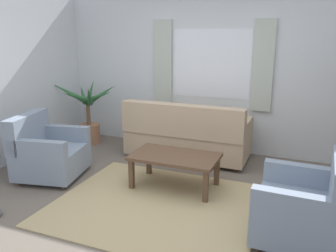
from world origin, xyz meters
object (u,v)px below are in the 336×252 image
object	(u,v)px
potted_plant	(88,116)
armchair_right	(307,207)
couch	(186,136)
coffee_table	(175,159)
armchair_left	(47,152)

from	to	relation	value
potted_plant	armchair_right	bearing A→B (deg)	-25.93
couch	potted_plant	distance (m)	1.89
coffee_table	potted_plant	size ratio (longest dim) A/B	0.91
armchair_right	potted_plant	distance (m)	4.11
armchair_left	potted_plant	distance (m)	1.53
couch	coffee_table	size ratio (longest dim) A/B	1.73
armchair_left	potted_plant	size ratio (longest dim) A/B	0.82
couch	coffee_table	world-z (taller)	couch
coffee_table	potted_plant	distance (m)	2.39
couch	armchair_left	bearing A→B (deg)	42.49
armchair_left	potted_plant	bearing A→B (deg)	1.51
armchair_left	coffee_table	world-z (taller)	armchair_left
couch	armchair_left	xyz separation A→B (m)	(-1.53, -1.40, -0.01)
coffee_table	armchair_left	bearing A→B (deg)	-169.12
couch	armchair_right	xyz separation A→B (m)	(1.81, -1.72, -0.01)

